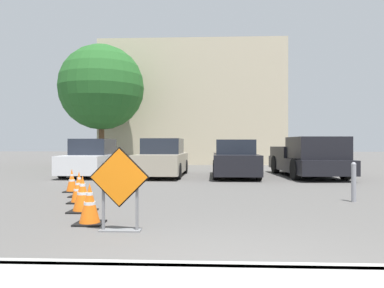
{
  "coord_description": "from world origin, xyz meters",
  "views": [
    {
      "loc": [
        -0.26,
        -3.83,
        1.38
      ],
      "look_at": [
        -0.81,
        7.48,
        1.36
      ],
      "focal_mm": 35.0,
      "sensor_mm": 36.0,
      "label": 1
    }
  ],
  "objects_px": {
    "road_closed_sign": "(120,186)",
    "pickup_truck": "(310,159)",
    "traffic_cone_fourth": "(79,185)",
    "traffic_cone_nearest": "(90,204)",
    "traffic_cone_fifth": "(72,181)",
    "parked_car_nearest": "(93,159)",
    "traffic_cone_second": "(82,194)",
    "bollard_nearest": "(354,181)",
    "parked_car_third": "(235,160)",
    "traffic_cone_third": "(77,190)",
    "parked_car_second": "(163,159)"
  },
  "relations": [
    {
      "from": "parked_car_nearest",
      "to": "bollard_nearest",
      "type": "xyz_separation_m",
      "value": [
        8.37,
        -6.76,
        -0.21
      ]
    },
    {
      "from": "parked_car_second",
      "to": "bollard_nearest",
      "type": "bearing_deg",
      "value": 130.25
    },
    {
      "from": "traffic_cone_second",
      "to": "traffic_cone_third",
      "type": "height_order",
      "value": "traffic_cone_second"
    },
    {
      "from": "bollard_nearest",
      "to": "traffic_cone_second",
      "type": "bearing_deg",
      "value": -165.28
    },
    {
      "from": "traffic_cone_second",
      "to": "traffic_cone_fifth",
      "type": "xyz_separation_m",
      "value": [
        -1.34,
        2.98,
        -0.04
      ]
    },
    {
      "from": "traffic_cone_nearest",
      "to": "parked_car_nearest",
      "type": "relative_size",
      "value": 0.16
    },
    {
      "from": "traffic_cone_nearest",
      "to": "parked_car_third",
      "type": "xyz_separation_m",
      "value": [
        3.08,
        9.12,
        0.36
      ]
    },
    {
      "from": "traffic_cone_fifth",
      "to": "pickup_truck",
      "type": "bearing_deg",
      "value": 32.41
    },
    {
      "from": "parked_car_third",
      "to": "pickup_truck",
      "type": "xyz_separation_m",
      "value": [
        3.03,
        0.03,
        0.04
      ]
    },
    {
      "from": "traffic_cone_fifth",
      "to": "parked_car_nearest",
      "type": "height_order",
      "value": "parked_car_nearest"
    },
    {
      "from": "traffic_cone_fifth",
      "to": "parked_car_second",
      "type": "bearing_deg",
      "value": 69.98
    },
    {
      "from": "traffic_cone_third",
      "to": "traffic_cone_second",
      "type": "bearing_deg",
      "value": -65.53
    },
    {
      "from": "parked_car_third",
      "to": "bollard_nearest",
      "type": "relative_size",
      "value": 4.58
    },
    {
      "from": "parked_car_second",
      "to": "pickup_truck",
      "type": "distance_m",
      "value": 6.05
    },
    {
      "from": "traffic_cone_nearest",
      "to": "parked_car_nearest",
      "type": "distance_m",
      "value": 9.9
    },
    {
      "from": "road_closed_sign",
      "to": "traffic_cone_second",
      "type": "height_order",
      "value": "road_closed_sign"
    },
    {
      "from": "traffic_cone_fifth",
      "to": "traffic_cone_nearest",
      "type": "bearing_deg",
      "value": -65.69
    },
    {
      "from": "parked_car_third",
      "to": "traffic_cone_third",
      "type": "bearing_deg",
      "value": 60.1
    },
    {
      "from": "pickup_truck",
      "to": "parked_car_second",
      "type": "bearing_deg",
      "value": -5.47
    },
    {
      "from": "traffic_cone_nearest",
      "to": "parked_car_second",
      "type": "xyz_separation_m",
      "value": [
        0.07,
        9.36,
        0.38
      ]
    },
    {
      "from": "traffic_cone_fifth",
      "to": "traffic_cone_second",
      "type": "bearing_deg",
      "value": -65.81
    },
    {
      "from": "road_closed_sign",
      "to": "traffic_cone_third",
      "type": "bearing_deg",
      "value": 121.27
    },
    {
      "from": "road_closed_sign",
      "to": "parked_car_nearest",
      "type": "bearing_deg",
      "value": 109.81
    },
    {
      "from": "road_closed_sign",
      "to": "traffic_cone_fifth",
      "type": "relative_size",
      "value": 2.02
    },
    {
      "from": "traffic_cone_fourth",
      "to": "traffic_cone_nearest",
      "type": "bearing_deg",
      "value": -67.51
    },
    {
      "from": "parked_car_third",
      "to": "traffic_cone_fourth",
      "type": "bearing_deg",
      "value": 53.94
    },
    {
      "from": "road_closed_sign",
      "to": "parked_car_second",
      "type": "height_order",
      "value": "parked_car_second"
    },
    {
      "from": "traffic_cone_nearest",
      "to": "parked_car_nearest",
      "type": "height_order",
      "value": "parked_car_nearest"
    },
    {
      "from": "traffic_cone_second",
      "to": "bollard_nearest",
      "type": "height_order",
      "value": "bollard_nearest"
    },
    {
      "from": "parked_car_nearest",
      "to": "pickup_truck",
      "type": "height_order",
      "value": "pickup_truck"
    },
    {
      "from": "road_closed_sign",
      "to": "traffic_cone_fifth",
      "type": "height_order",
      "value": "road_closed_sign"
    },
    {
      "from": "road_closed_sign",
      "to": "pickup_truck",
      "type": "bearing_deg",
      "value": 60.49
    },
    {
      "from": "traffic_cone_fourth",
      "to": "traffic_cone_fifth",
      "type": "xyz_separation_m",
      "value": [
        -0.53,
        0.9,
        0.0
      ]
    },
    {
      "from": "road_closed_sign",
      "to": "traffic_cone_fourth",
      "type": "xyz_separation_m",
      "value": [
        -1.97,
        3.71,
        -0.4
      ]
    },
    {
      "from": "traffic_cone_fourth",
      "to": "parked_car_second",
      "type": "bearing_deg",
      "value": 77.27
    },
    {
      "from": "traffic_cone_third",
      "to": "bollard_nearest",
      "type": "distance_m",
      "value": 6.45
    },
    {
      "from": "parked_car_nearest",
      "to": "pickup_truck",
      "type": "distance_m",
      "value": 9.06
    },
    {
      "from": "parked_car_second",
      "to": "bollard_nearest",
      "type": "relative_size",
      "value": 4.86
    },
    {
      "from": "road_closed_sign",
      "to": "traffic_cone_fifth",
      "type": "bearing_deg",
      "value": 118.4
    },
    {
      "from": "traffic_cone_nearest",
      "to": "traffic_cone_fifth",
      "type": "bearing_deg",
      "value": 114.31
    },
    {
      "from": "parked_car_second",
      "to": "parked_car_nearest",
      "type": "bearing_deg",
      "value": -0.17
    },
    {
      "from": "traffic_cone_second",
      "to": "parked_car_third",
      "type": "bearing_deg",
      "value": 65.84
    },
    {
      "from": "bollard_nearest",
      "to": "parked_car_second",
      "type": "bearing_deg",
      "value": 128.77
    },
    {
      "from": "road_closed_sign",
      "to": "traffic_cone_nearest",
      "type": "xyz_separation_m",
      "value": [
        -0.64,
        0.51,
        -0.37
      ]
    },
    {
      "from": "traffic_cone_third",
      "to": "parked_car_third",
      "type": "height_order",
      "value": "parked_car_third"
    },
    {
      "from": "traffic_cone_fifth",
      "to": "parked_car_second",
      "type": "relative_size",
      "value": 0.14
    },
    {
      "from": "traffic_cone_fourth",
      "to": "parked_car_second",
      "type": "distance_m",
      "value": 6.32
    },
    {
      "from": "road_closed_sign",
      "to": "parked_car_third",
      "type": "relative_size",
      "value": 0.31
    },
    {
      "from": "road_closed_sign",
      "to": "parked_car_second",
      "type": "relative_size",
      "value": 0.29
    },
    {
      "from": "traffic_cone_second",
      "to": "parked_car_third",
      "type": "xyz_separation_m",
      "value": [
        3.59,
        8.0,
        0.34
      ]
    }
  ]
}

